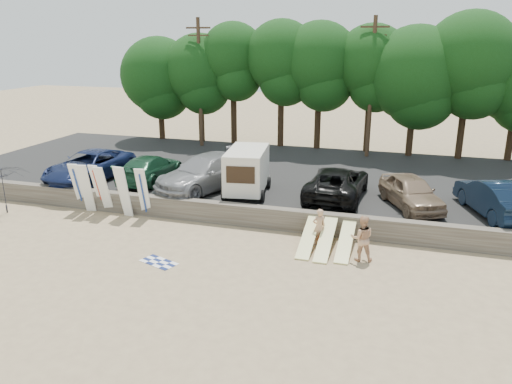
# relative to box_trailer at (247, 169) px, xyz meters

# --- Properties ---
(ground) EXTENTS (120.00, 120.00, 0.00)m
(ground) POSITION_rel_box_trailer_xyz_m (3.11, -5.55, -2.00)
(ground) COLOR tan
(ground) RESTS_ON ground
(seawall) EXTENTS (44.00, 0.50, 1.00)m
(seawall) POSITION_rel_box_trailer_xyz_m (3.11, -2.55, -1.50)
(seawall) COLOR #6B6356
(seawall) RESTS_ON ground
(parking_lot) EXTENTS (44.00, 14.50, 0.70)m
(parking_lot) POSITION_rel_box_trailer_xyz_m (3.11, 4.95, -1.65)
(parking_lot) COLOR #282828
(parking_lot) RESTS_ON ground
(treeline) EXTENTS (33.72, 6.52, 9.36)m
(treeline) POSITION_rel_box_trailer_xyz_m (3.35, 11.91, 4.37)
(treeline) COLOR #382616
(treeline) RESTS_ON parking_lot
(utility_poles) EXTENTS (25.80, 0.26, 9.00)m
(utility_poles) POSITION_rel_box_trailer_xyz_m (5.11, 10.45, 3.43)
(utility_poles) COLOR #473321
(utility_poles) RESTS_ON parking_lot
(box_trailer) EXTENTS (2.50, 3.87, 2.32)m
(box_trailer) POSITION_rel_box_trailer_xyz_m (0.00, 0.00, 0.00)
(box_trailer) COLOR beige
(box_trailer) RESTS_ON parking_lot
(car_0) EXTENTS (3.15, 5.99, 1.61)m
(car_0) POSITION_rel_box_trailer_xyz_m (-9.25, -0.01, -0.50)
(car_0) COLOR #141F47
(car_0) RESTS_ON parking_lot
(car_1) EXTENTS (2.06, 5.06, 1.47)m
(car_1) POSITION_rel_box_trailer_xyz_m (-5.85, 0.71, -0.57)
(car_1) COLOR #173F28
(car_1) RESTS_ON parking_lot
(car_2) EXTENTS (4.72, 6.65, 1.79)m
(car_2) POSITION_rel_box_trailer_xyz_m (-2.33, 0.24, -0.41)
(car_2) COLOR gray
(car_2) RESTS_ON parking_lot
(car_3) EXTENTS (2.79, 5.69, 1.55)m
(car_3) POSITION_rel_box_trailer_xyz_m (4.47, 0.73, -0.52)
(car_3) COLOR black
(car_3) RESTS_ON parking_lot
(car_4) EXTENTS (3.49, 4.80, 1.52)m
(car_4) POSITION_rel_box_trailer_xyz_m (7.99, 0.28, -0.54)
(car_4) COLOR #886F56
(car_4) RESTS_ON parking_lot
(car_5) EXTENTS (3.29, 5.31, 1.65)m
(car_5) POSITION_rel_box_trailer_xyz_m (11.61, 0.24, -0.47)
(car_5) COLOR black
(car_5) RESTS_ON parking_lot
(surfboard_upright_0) EXTENTS (0.60, 0.86, 2.51)m
(surfboard_upright_0) POSITION_rel_box_trailer_xyz_m (-7.88, -2.97, -0.75)
(surfboard_upright_0) COLOR white
(surfboard_upright_0) RESTS_ON ground
(surfboard_upright_1) EXTENTS (0.61, 0.76, 2.54)m
(surfboard_upright_1) POSITION_rel_box_trailer_xyz_m (-7.28, -3.17, -0.73)
(surfboard_upright_1) COLOR white
(surfboard_upright_1) RESTS_ON ground
(surfboard_upright_2) EXTENTS (0.51, 0.79, 2.51)m
(surfboard_upright_2) POSITION_rel_box_trailer_xyz_m (-6.74, -2.92, -0.74)
(surfboard_upright_2) COLOR white
(surfboard_upright_2) RESTS_ON ground
(surfboard_upright_3) EXTENTS (0.55, 0.88, 2.49)m
(surfboard_upright_3) POSITION_rel_box_trailer_xyz_m (-6.35, -3.09, -0.75)
(surfboard_upright_3) COLOR white
(surfboard_upright_3) RESTS_ON ground
(surfboard_upright_4) EXTENTS (0.60, 0.70, 2.55)m
(surfboard_upright_4) POSITION_rel_box_trailer_xyz_m (-5.35, -3.04, -0.73)
(surfboard_upright_4) COLOR white
(surfboard_upright_4) RESTS_ON ground
(surfboard_upright_5) EXTENTS (0.54, 0.58, 2.57)m
(surfboard_upright_5) POSITION_rel_box_trailer_xyz_m (-5.17, -3.19, -0.72)
(surfboard_upright_5) COLOR white
(surfboard_upright_5) RESTS_ON ground
(surfboard_upright_6) EXTENTS (0.57, 0.74, 2.53)m
(surfboard_upright_6) POSITION_rel_box_trailer_xyz_m (-4.24, -3.00, -0.73)
(surfboard_upright_6) COLOR white
(surfboard_upright_6) RESTS_ON ground
(surfboard_low_0) EXTENTS (0.56, 2.89, 0.94)m
(surfboard_low_0) POSITION_rel_box_trailer_xyz_m (4.03, -4.11, -1.53)
(surfboard_low_0) COLOR #EBE894
(surfboard_low_0) RESTS_ON ground
(surfboard_low_1) EXTENTS (0.56, 2.89, 0.93)m
(surfboard_low_1) POSITION_rel_box_trailer_xyz_m (4.76, -4.21, -1.53)
(surfboard_low_1) COLOR #EBE894
(surfboard_low_1) RESTS_ON ground
(surfboard_low_2) EXTENTS (0.56, 2.90, 0.91)m
(surfboard_low_2) POSITION_rel_box_trailer_xyz_m (5.55, -4.04, -1.54)
(surfboard_low_2) COLOR #EBE894
(surfboard_low_2) RESTS_ON ground
(beachgoer_a) EXTENTS (0.68, 0.61, 1.56)m
(beachgoer_a) POSITION_rel_box_trailer_xyz_m (4.37, -3.72, -1.22)
(beachgoer_a) COLOR tan
(beachgoer_a) RESTS_ON ground
(beachgoer_b) EXTENTS (1.01, 0.85, 1.84)m
(beachgoer_b) POSITION_rel_box_trailer_xyz_m (6.24, -4.83, -1.08)
(beachgoer_b) COLOR tan
(beachgoer_b) RESTS_ON ground
(cooler) EXTENTS (0.46, 0.41, 0.32)m
(cooler) POSITION_rel_box_trailer_xyz_m (4.49, -3.15, -1.84)
(cooler) COLOR #238032
(cooler) RESTS_ON ground
(gear_bag) EXTENTS (0.35, 0.31, 0.22)m
(gear_bag) POSITION_rel_box_trailer_xyz_m (4.27, -3.15, -1.89)
(gear_bag) COLOR #D74919
(gear_bag) RESTS_ON ground
(beach_towel) EXTENTS (1.92, 1.92, 0.00)m
(beach_towel) POSITION_rel_box_trailer_xyz_m (-1.25, -7.33, -1.99)
(beach_towel) COLOR white
(beach_towel) RESTS_ON ground
(beach_umbrella) EXTENTS (3.07, 3.02, 2.40)m
(beach_umbrella) POSITION_rel_box_trailer_xyz_m (-11.25, -4.36, -0.80)
(beach_umbrella) COLOR black
(beach_umbrella) RESTS_ON ground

